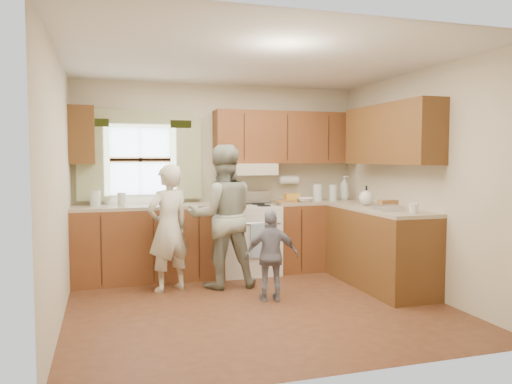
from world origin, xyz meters
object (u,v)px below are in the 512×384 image
object	(u,v)px
child	(272,256)
woman_right	(222,216)
woman_left	(168,228)
stove	(248,238)

from	to	relation	value
child	woman_right	bearing A→B (deg)	-52.78
woman_left	child	bearing A→B (deg)	118.63
stove	woman_right	size ratio (longest dim) A/B	0.64
stove	woman_left	distance (m)	1.28
woman_left	woman_right	size ratio (longest dim) A/B	0.86
woman_left	child	world-z (taller)	woman_left
woman_right	child	xyz separation A→B (m)	(0.37, -0.72, -0.35)
stove	child	size ratio (longest dim) A/B	1.10
stove	woman_left	world-z (taller)	woman_left
stove	woman_left	xyz separation A→B (m)	(-1.11, -0.59, 0.26)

